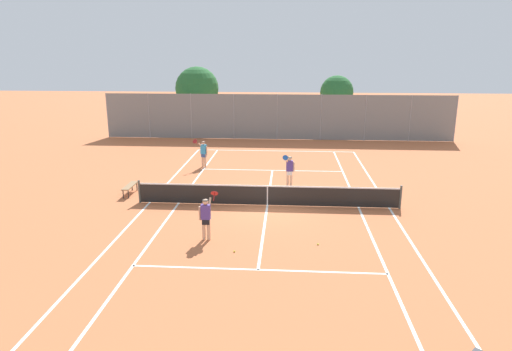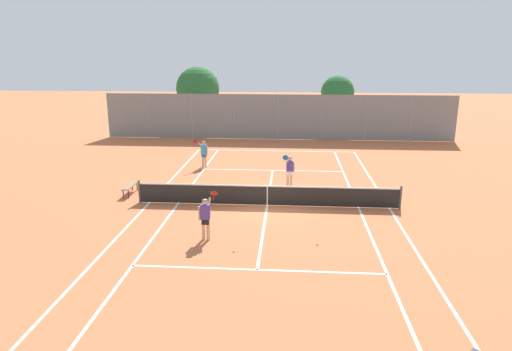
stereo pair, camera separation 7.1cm
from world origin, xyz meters
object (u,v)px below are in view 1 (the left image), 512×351
tree_behind_left (197,90)px  tree_behind_right (337,93)px  loose_tennis_ball_3 (271,198)px  courtside_bench (130,186)px  player_far_left (204,152)px  tennis_net (267,195)px  loose_tennis_ball_2 (234,251)px  player_far_right (290,169)px  loose_tennis_ball_0 (337,155)px  loose_tennis_ball_1 (318,244)px  player_near_side (206,216)px

tree_behind_left → tree_behind_right: size_ratio=1.15×
loose_tennis_ball_3 → courtside_bench: bearing=178.1°
loose_tennis_ball_3 → tree_behind_right: bearing=75.6°
player_far_left → loose_tennis_ball_3: size_ratio=26.88×
tennis_net → loose_tennis_ball_2: tennis_net is taller
loose_tennis_ball_3 → tree_behind_left: bearing=110.9°
tennis_net → tree_behind_right: tree_behind_right is taller
loose_tennis_ball_3 → loose_tennis_ball_2: bearing=-99.6°
player_far_right → loose_tennis_ball_2: 8.52m
loose_tennis_ball_3 → courtside_bench: size_ratio=0.04×
player_far_right → tree_behind_left: size_ratio=0.32×
player_far_left → player_far_right: 6.43m
tennis_net → player_far_right: 3.31m
player_far_left → player_far_right: same height
loose_tennis_ball_0 → tree_behind_right: 10.13m
tennis_net → courtside_bench: bearing=169.9°
player_far_left → tree_behind_right: bearing=55.1°
player_far_left → loose_tennis_ball_1: 12.86m
loose_tennis_ball_0 → player_far_right: bearing=-113.3°
player_far_right → player_near_side: bearing=-113.2°
loose_tennis_ball_3 → tennis_net: bearing=-96.3°
loose_tennis_ball_1 → courtside_bench: 10.45m
loose_tennis_ball_0 → tree_behind_left: bearing=140.9°
player_far_left → tree_behind_right: size_ratio=0.37×
tennis_net → tree_behind_left: size_ratio=2.15×
player_near_side → loose_tennis_ball_2: size_ratio=26.88×
tennis_net → player_far_left: bearing=121.3°
player_near_side → player_far_left: size_ratio=1.00×
loose_tennis_ball_0 → tree_behind_left: 15.00m
tennis_net → tree_behind_left: tree_behind_left is taller
tennis_net → loose_tennis_ball_3: bearing=83.7°
player_far_right → loose_tennis_ball_0: 8.21m
player_near_side → loose_tennis_ball_1: bearing=-3.0°
player_near_side → loose_tennis_ball_1: (4.14, -0.22, -0.89)m
player_far_right → tennis_net: bearing=-107.7°
loose_tennis_ball_2 → courtside_bench: bearing=133.0°
loose_tennis_ball_2 → tree_behind_left: (-6.17, 24.94, 3.55)m
player_far_left → loose_tennis_ball_2: size_ratio=26.88×
loose_tennis_ball_2 → tree_behind_left: bearing=103.9°
tennis_net → player_far_left: 8.10m
loose_tennis_ball_2 → tree_behind_right: size_ratio=0.01×
player_far_left → loose_tennis_ball_1: player_far_left is taller
tree_behind_right → loose_tennis_ball_2: bearing=-103.3°
loose_tennis_ball_3 → tree_behind_left: 20.47m
loose_tennis_ball_3 → loose_tennis_ball_1: bearing=-69.8°
player_near_side → loose_tennis_ball_1: size_ratio=26.88×
player_far_left → courtside_bench: bearing=-114.7°
loose_tennis_ball_3 → tree_behind_right: size_ratio=0.01×
loose_tennis_ball_1 → loose_tennis_ball_3: (-1.94, 5.27, 0.00)m
loose_tennis_ball_1 → courtside_bench: courtside_bench is taller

